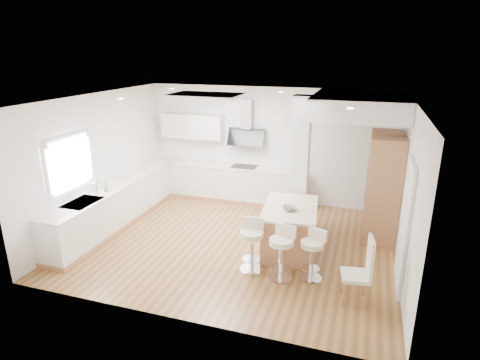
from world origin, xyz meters
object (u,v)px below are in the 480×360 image
at_px(peninsula, 289,229).
at_px(bar_stool_b, 282,250).
at_px(bar_stool_c, 312,252).
at_px(dining_chair, 363,268).
at_px(bar_stool_a, 252,242).

height_order(peninsula, bar_stool_b, peninsula).
height_order(bar_stool_b, bar_stool_c, bar_stool_b).
xyz_separation_m(peninsula, bar_stool_c, (0.54, -0.86, 0.04)).
bearing_deg(bar_stool_b, dining_chair, 2.49).
bearing_deg(bar_stool_c, peninsula, 147.09).
height_order(peninsula, dining_chair, dining_chair).
distance_m(peninsula, dining_chair, 1.85).
bearing_deg(dining_chair, peninsula, 127.51).
bearing_deg(bar_stool_a, dining_chair, -16.21).
xyz_separation_m(bar_stool_b, dining_chair, (1.27, -0.27, 0.05)).
bearing_deg(peninsula, bar_stool_a, -124.00).
relative_size(bar_stool_a, dining_chair, 0.88).
xyz_separation_m(peninsula, bar_stool_b, (0.07, -1.00, 0.07)).
bearing_deg(bar_stool_c, bar_stool_b, -138.18).
xyz_separation_m(bar_stool_a, dining_chair, (1.81, -0.38, 0.04)).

